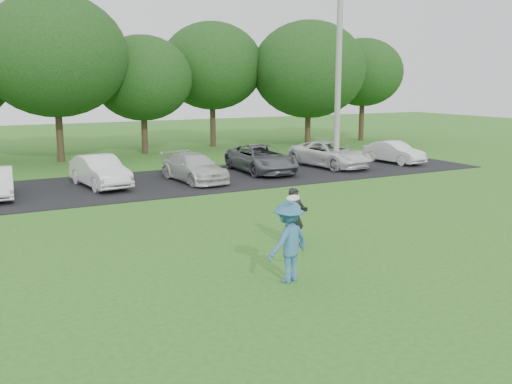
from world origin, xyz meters
TOP-DOWN VIEW (x-y plane):
  - ground at (0.00, 0.00)m, footprint 100.00×100.00m
  - parking_lot at (0.00, 13.00)m, footprint 32.00×6.50m
  - utility_pole at (9.33, 12.72)m, footprint 0.28×0.28m
  - frisbee_player at (-0.94, 0.29)m, footprint 1.27×0.97m
  - camera_bystander at (0.59, 2.50)m, footprint 0.59×0.44m
  - parked_cars at (1.67, 13.06)m, footprint 27.67×5.13m
  - tree_row at (1.51, 22.76)m, footprint 42.39×9.85m

SIDE VIEW (x-z plane):
  - ground at x=0.00m, z-range 0.00..0.00m
  - parking_lot at x=0.00m, z-range 0.00..0.03m
  - parked_cars at x=1.67m, z-range 0.00..1.26m
  - camera_bystander at x=0.59m, z-range 0.00..1.52m
  - frisbee_player at x=-0.94m, z-range -0.09..1.84m
  - utility_pole at x=9.33m, z-range 0.00..9.31m
  - tree_row at x=1.51m, z-range 0.59..9.23m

